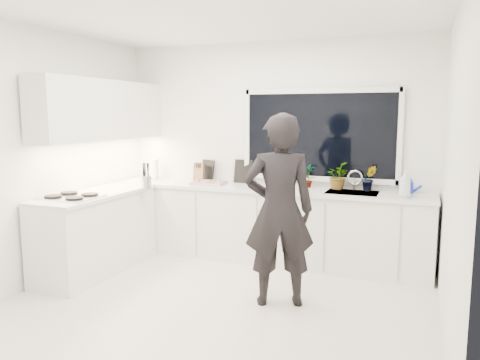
% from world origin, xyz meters
% --- Properties ---
extents(floor, '(4.00, 3.50, 0.02)m').
position_xyz_m(floor, '(0.00, 0.00, -0.01)').
color(floor, beige).
rests_on(floor, ground).
extents(wall_back, '(4.00, 0.02, 2.70)m').
position_xyz_m(wall_back, '(0.00, 1.76, 1.35)').
color(wall_back, white).
rests_on(wall_back, ground).
extents(wall_left, '(0.02, 3.50, 2.70)m').
position_xyz_m(wall_left, '(-2.01, 0.00, 1.35)').
color(wall_left, white).
rests_on(wall_left, ground).
extents(wall_right, '(0.02, 3.50, 2.70)m').
position_xyz_m(wall_right, '(2.01, 0.00, 1.35)').
color(wall_right, white).
rests_on(wall_right, ground).
extents(ceiling, '(4.00, 3.50, 0.02)m').
position_xyz_m(ceiling, '(0.00, 0.00, 2.71)').
color(ceiling, white).
rests_on(ceiling, wall_back).
extents(window, '(1.80, 0.02, 1.00)m').
position_xyz_m(window, '(0.60, 1.73, 1.55)').
color(window, black).
rests_on(window, wall_back).
extents(base_cabinets_back, '(3.92, 0.58, 0.88)m').
position_xyz_m(base_cabinets_back, '(0.00, 1.45, 0.44)').
color(base_cabinets_back, white).
rests_on(base_cabinets_back, floor).
extents(base_cabinets_left, '(0.58, 1.60, 0.88)m').
position_xyz_m(base_cabinets_left, '(-1.67, 0.35, 0.44)').
color(base_cabinets_left, white).
rests_on(base_cabinets_left, floor).
extents(countertop_back, '(3.94, 0.62, 0.04)m').
position_xyz_m(countertop_back, '(0.00, 1.44, 0.90)').
color(countertop_back, silver).
rests_on(countertop_back, base_cabinets_back).
extents(countertop_left, '(0.62, 1.60, 0.04)m').
position_xyz_m(countertop_left, '(-1.67, 0.35, 0.90)').
color(countertop_left, silver).
rests_on(countertop_left, base_cabinets_left).
extents(upper_cabinets, '(0.34, 2.10, 0.70)m').
position_xyz_m(upper_cabinets, '(-1.79, 0.70, 1.85)').
color(upper_cabinets, white).
rests_on(upper_cabinets, wall_left).
extents(sink, '(0.58, 0.42, 0.14)m').
position_xyz_m(sink, '(1.05, 1.45, 0.87)').
color(sink, silver).
rests_on(sink, countertop_back).
extents(faucet, '(0.03, 0.03, 0.22)m').
position_xyz_m(faucet, '(1.05, 1.65, 1.03)').
color(faucet, silver).
rests_on(faucet, countertop_back).
extents(stovetop, '(0.56, 0.48, 0.03)m').
position_xyz_m(stovetop, '(-1.69, -0.00, 0.94)').
color(stovetop, black).
rests_on(stovetop, countertop_left).
extents(person, '(0.78, 0.66, 1.82)m').
position_xyz_m(person, '(0.55, 0.21, 0.91)').
color(person, black).
rests_on(person, floor).
extents(pizza_tray, '(0.45, 0.35, 0.03)m').
position_xyz_m(pizza_tray, '(-0.74, 1.42, 0.94)').
color(pizza_tray, '#B6B7BB').
rests_on(pizza_tray, countertop_back).
extents(pizza, '(0.41, 0.31, 0.01)m').
position_xyz_m(pizza, '(-0.74, 1.42, 0.95)').
color(pizza, '#A83716').
rests_on(pizza, pizza_tray).
extents(watering_can, '(0.16, 0.16, 0.13)m').
position_xyz_m(watering_can, '(1.63, 1.61, 0.98)').
color(watering_can, '#132DB6').
rests_on(watering_can, countertop_back).
extents(paper_towel_roll, '(0.14, 0.14, 0.26)m').
position_xyz_m(paper_towel_roll, '(-1.62, 1.55, 1.05)').
color(paper_towel_roll, white).
rests_on(paper_towel_roll, countertop_back).
extents(knife_block, '(0.15, 0.13, 0.22)m').
position_xyz_m(knife_block, '(-0.97, 1.59, 1.03)').
color(knife_block, '#955D45').
rests_on(knife_block, countertop_back).
extents(utensil_crock, '(0.16, 0.16, 0.16)m').
position_xyz_m(utensil_crock, '(-1.27, 0.80, 1.00)').
color(utensil_crock, '#B4B3B8').
rests_on(utensil_crock, countertop_left).
extents(picture_frame_large, '(0.21, 0.10, 0.28)m').
position_xyz_m(picture_frame_large, '(-0.89, 1.69, 1.06)').
color(picture_frame_large, black).
rests_on(picture_frame_large, countertop_back).
extents(picture_frame_small, '(0.25, 0.04, 0.30)m').
position_xyz_m(picture_frame_small, '(-0.38, 1.69, 1.07)').
color(picture_frame_small, black).
rests_on(picture_frame_small, countertop_back).
extents(herb_plants, '(1.25, 0.35, 0.32)m').
position_xyz_m(herb_plants, '(0.77, 1.61, 1.07)').
color(herb_plants, '#26662D').
rests_on(herb_plants, countertop_back).
extents(soap_bottles, '(0.16, 0.16, 0.31)m').
position_xyz_m(soap_bottles, '(1.62, 1.30, 1.06)').
color(soap_bottles, '#D8BF66').
rests_on(soap_bottles, countertop_back).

